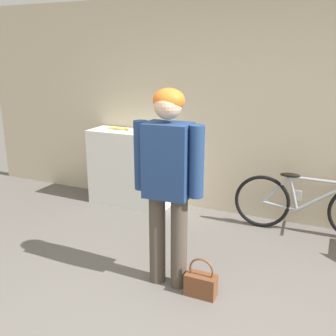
% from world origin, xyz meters
% --- Properties ---
extents(wall_back, '(8.00, 0.07, 2.60)m').
position_xyz_m(wall_back, '(0.00, 2.69, 1.30)').
color(wall_back, beige).
rests_on(wall_back, ground_plane).
extents(side_shelf, '(1.06, 0.43, 0.99)m').
position_xyz_m(side_shelf, '(-1.56, 2.42, 0.49)').
color(side_shelf, white).
rests_on(side_shelf, ground_plane).
extents(person, '(0.61, 0.27, 1.69)m').
position_xyz_m(person, '(-0.31, 0.88, 1.02)').
color(person, '#4C4238').
rests_on(person, ground_plane).
extents(bicycle, '(1.63, 0.46, 0.70)m').
position_xyz_m(bicycle, '(0.69, 2.42, 0.34)').
color(bicycle, black).
rests_on(bicycle, ground_plane).
extents(banana, '(0.33, 0.09, 0.04)m').
position_xyz_m(banana, '(-1.71, 2.44, 1.01)').
color(banana, '#EAD64C').
rests_on(banana, side_shelf).
extents(handbag, '(0.26, 0.13, 0.34)m').
position_xyz_m(handbag, '(0.01, 0.82, 0.11)').
color(handbag, brown).
rests_on(handbag, ground_plane).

